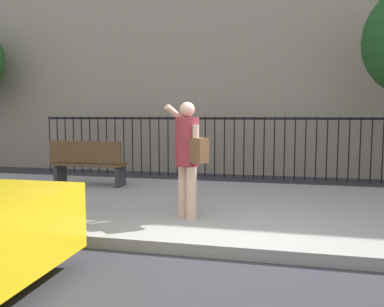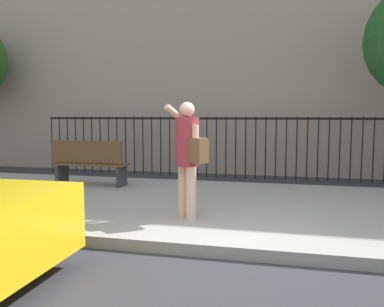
{
  "view_description": "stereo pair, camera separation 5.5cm",
  "coord_description": "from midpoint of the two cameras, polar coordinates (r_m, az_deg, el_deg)",
  "views": [
    {
      "loc": [
        0.6,
        -4.34,
        1.64
      ],
      "look_at": [
        -0.73,
        1.44,
        1.06
      ],
      "focal_mm": 37.09,
      "sensor_mm": 36.0,
      "label": 1
    },
    {
      "loc": [
        0.66,
        -4.33,
        1.64
      ],
      "look_at": [
        -0.73,
        1.44,
        1.06
      ],
      "focal_mm": 37.09,
      "sensor_mm": 36.0,
      "label": 2
    }
  ],
  "objects": [
    {
      "name": "ground_plane",
      "position": [
        4.68,
        4.58,
        -14.96
      ],
      "size": [
        60.0,
        60.0,
        0.0
      ],
      "primitive_type": "plane",
      "color": "#333338"
    },
    {
      "name": "sidewalk",
      "position": [
        6.75,
        7.35,
        -7.88
      ],
      "size": [
        28.0,
        4.4,
        0.15
      ],
      "primitive_type": "cube",
      "color": "#9E9B93",
      "rests_on": "ground"
    },
    {
      "name": "building_facade",
      "position": [
        13.3,
        10.51,
        20.32
      ],
      "size": [
        28.0,
        4.0,
        10.1
      ],
      "primitive_type": "cube",
      "color": "tan",
      "rests_on": "ground"
    },
    {
      "name": "iron_fence",
      "position": [
        10.27,
        9.47,
        2.03
      ],
      "size": [
        12.03,
        0.04,
        1.6
      ],
      "color": "black",
      "rests_on": "ground"
    },
    {
      "name": "pedestrian_on_phone",
      "position": [
        5.64,
        -0.81,
        0.3
      ],
      "size": [
        0.7,
        0.67,
        1.67
      ],
      "color": "beige",
      "rests_on": "sidewalk"
    },
    {
      "name": "street_bench",
      "position": [
        8.63,
        -14.94,
        -1.21
      ],
      "size": [
        1.6,
        0.45,
        0.95
      ],
      "color": "brown",
      "rests_on": "sidewalk"
    }
  ]
}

